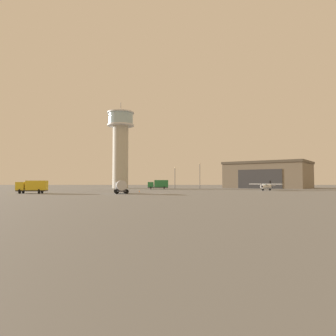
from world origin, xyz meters
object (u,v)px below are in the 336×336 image
control_tower (121,143)px  airplane_white (266,186)px  light_post_west (200,174)px  traffic_cone_near_left (139,191)px  truck_box_yellow (33,186)px  truck_box_green (159,184)px  truck_fuel_tanker_silver (121,186)px  light_post_east (175,176)px

control_tower → airplane_white: size_ratio=4.04×
airplane_white → light_post_west: light_post_west is taller
control_tower → traffic_cone_near_left: control_tower is taller
truck_box_yellow → truck_box_green: truck_box_green is taller
airplane_white → truck_box_yellow: size_ratio=1.33×
truck_box_green → airplane_white: bearing=152.6°
truck_fuel_tanker_silver → traffic_cone_near_left: (3.00, 9.63, -1.34)m
control_tower → light_post_west: control_tower is taller
airplane_white → traffic_cone_near_left: size_ratio=15.55×
control_tower → light_post_west: (31.59, -7.28, -12.70)m
truck_fuel_tanker_silver → light_post_west: (21.97, 50.03, 4.12)m
control_tower → truck_box_green: bearing=-45.9°
control_tower → light_post_east: bearing=-32.6°
control_tower → truck_fuel_tanker_silver: size_ratio=5.37×
airplane_white → truck_box_green: size_ratio=1.21×
truck_box_green → traffic_cone_near_left: (-3.62, -30.94, -1.48)m
light_post_west → traffic_cone_near_left: 44.97m
traffic_cone_near_left → control_tower: bearing=104.8°
truck_box_yellow → light_post_west: (41.82, 49.17, 4.12)m
control_tower → light_post_east: control_tower is taller
control_tower → traffic_cone_near_left: size_ratio=62.81×
airplane_white → light_post_east: bearing=-85.2°
truck_box_yellow → truck_fuel_tanker_silver: (19.85, -0.86, -0.00)m
light_post_west → light_post_east: 11.79m
control_tower → traffic_cone_near_left: (12.61, -47.68, -18.16)m
control_tower → traffic_cone_near_left: 52.56m
light_post_west → light_post_east: size_ratio=1.24×
control_tower → truck_box_green: 28.67m
truck_box_green → light_post_west: (15.35, 9.46, 3.98)m
truck_fuel_tanker_silver → light_post_east: bearing=-28.1°
airplane_white → truck_fuel_tanker_silver: size_ratio=1.33×
truck_box_green → light_post_east: bearing=-157.0°
truck_box_yellow → light_post_west: 64.68m
truck_box_green → light_post_west: light_post_west is taller
truck_box_yellow → truck_fuel_tanker_silver: truck_fuel_tanker_silver is taller
light_post_east → truck_fuel_tanker_silver: bearing=-105.9°
truck_fuel_tanker_silver → traffic_cone_near_left: size_ratio=11.70×
truck_fuel_tanker_silver → light_post_east: light_post_east is taller
truck_box_green → light_post_west: 18.47m
airplane_white → truck_box_yellow: airplane_white is taller
airplane_white → truck_box_green: bearing=-76.6°
light_post_west → truck_box_green: bearing=-148.4°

